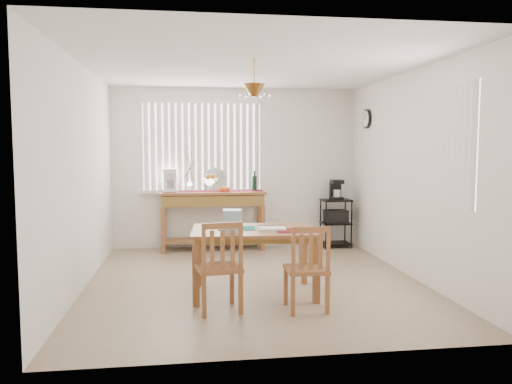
{
  "coord_description": "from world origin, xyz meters",
  "views": [
    {
      "loc": [
        -0.79,
        -5.94,
        1.63
      ],
      "look_at": [
        0.1,
        0.55,
        1.05
      ],
      "focal_mm": 35.0,
      "sensor_mm": 36.0,
      "label": 1
    }
  ],
  "objects": [
    {
      "name": "dining_table",
      "position": [
        -0.07,
        -0.53,
        0.65
      ],
      "size": [
        1.43,
        0.98,
        0.73
      ],
      "color": "#965B32",
      "rests_on": "ground"
    },
    {
      "name": "cart_items",
      "position": [
        1.62,
        1.96,
        0.94
      ],
      "size": [
        0.19,
        0.22,
        0.32
      ],
      "color": "black",
      "rests_on": "wire_cart"
    },
    {
      "name": "table_items",
      "position": [
        -0.21,
        -0.63,
        0.82
      ],
      "size": [
        1.05,
        0.56,
        0.23
      ],
      "color": "#14755E",
      "rests_on": "dining_table"
    },
    {
      "name": "room_shell",
      "position": [
        0.0,
        0.02,
        1.69
      ],
      "size": [
        4.2,
        4.7,
        2.7
      ],
      "color": "white",
      "rests_on": "ground"
    },
    {
      "name": "sideboard_items",
      "position": [
        -0.68,
        2.01,
        1.09
      ],
      "size": [
        1.59,
        0.4,
        0.72
      ],
      "color": "maroon",
      "rests_on": "sideboard"
    },
    {
      "name": "sideboard",
      "position": [
        -0.39,
        2.0,
        0.71
      ],
      "size": [
        1.67,
        0.47,
        0.94
      ],
      "color": "#965B32",
      "rests_on": "ground"
    },
    {
      "name": "chair_left",
      "position": [
        -0.49,
        -1.09,
        0.45
      ],
      "size": [
        0.48,
        0.48,
        0.92
      ],
      "color": "#965B32",
      "rests_on": "ground"
    },
    {
      "name": "wire_cart",
      "position": [
        1.62,
        1.95,
        0.47
      ],
      "size": [
        0.46,
        0.37,
        0.79
      ],
      "color": "black",
      "rests_on": "ground"
    },
    {
      "name": "ground",
      "position": [
        0.0,
        0.0,
        -0.01
      ],
      "size": [
        4.0,
        4.5,
        0.01
      ],
      "primitive_type": "cube",
      "color": "tan"
    },
    {
      "name": "chair_right",
      "position": [
        0.38,
        -1.18,
        0.43
      ],
      "size": [
        0.41,
        0.41,
        0.87
      ],
      "color": "#965B32",
      "rests_on": "ground"
    }
  ]
}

